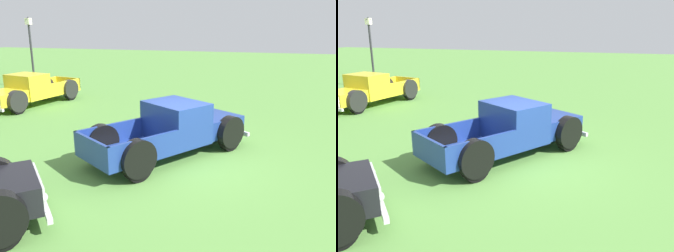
# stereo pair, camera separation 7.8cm
# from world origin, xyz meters

# --- Properties ---
(ground_plane) EXTENTS (80.00, 80.00, 0.00)m
(ground_plane) POSITION_xyz_m (0.00, 0.00, 0.00)
(ground_plane) COLOR #5B9342
(pickup_truck_foreground) EXTENTS (5.21, 4.26, 1.55)m
(pickup_truck_foreground) POSITION_xyz_m (0.47, 0.39, 0.74)
(pickup_truck_foreground) COLOR navy
(pickup_truck_foreground) RESTS_ON ground_plane
(pickup_truck_behind_left) EXTENTS (5.08, 2.62, 1.48)m
(pickup_truck_behind_left) POSITION_xyz_m (4.53, 8.64, 0.71)
(pickup_truck_behind_left) COLOR yellow
(pickup_truck_behind_left) RESTS_ON ground_plane
(lamp_post_far) EXTENTS (0.36, 0.36, 4.08)m
(lamp_post_far) POSITION_xyz_m (8.83, 11.44, 2.14)
(lamp_post_far) COLOR #2D2D33
(lamp_post_far) RESTS_ON ground_plane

